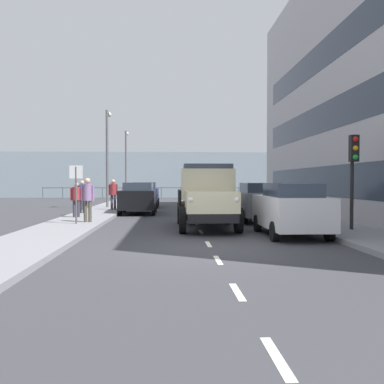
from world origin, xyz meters
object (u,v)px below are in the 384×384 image
Objects in this scene: lamp_post_promenade at (107,149)px; street_sign at (76,184)px; pedestrian_with_bag at (88,196)px; car_white_kerbside_near at (291,209)px; traffic_light_near at (353,161)px; pedestrian_couple_b at (76,197)px; car_navy_oppositeside_1 at (145,194)px; truck_vintage_cream at (207,198)px; pedestrian_in_dark_coat at (82,194)px; pedestrian_by_lamp at (113,192)px; car_grey_kerbside_1 at (258,201)px; car_black_oppositeside_0 at (138,198)px; lamp_post_far at (126,159)px.

lamp_post_promenade is 2.73× the size of street_sign.
lamp_post_promenade is at bearing -86.26° from pedestrian_with_bag.
traffic_light_near reaches higher than car_white_kerbside_near.
lamp_post_promenade is (0.66, -10.11, 2.64)m from pedestrian_with_bag.
traffic_light_near is (-10.47, 5.60, 1.39)m from pedestrian_couple_b.
truck_vintage_cream is at bearing 103.05° from car_navy_oppositeside_1.
lamp_post_promenade is at bearing -96.24° from pedestrian_in_dark_coat.
pedestrian_in_dark_coat is 2.91m from pedestrian_by_lamp.
pedestrian_with_bag reaches higher than car_grey_kerbside_1.
pedestrian_by_lamp is at bearing -92.33° from street_sign.
car_navy_oppositeside_1 is (5.68, -10.63, 0.00)m from car_grey_kerbside_1.
car_black_oppositeside_0 is at bearing -40.39° from car_grey_kerbside_1.
pedestrian_in_dark_coat is at bearing 68.62° from car_navy_oppositeside_1.
car_white_kerbside_near is at bearing 108.00° from lamp_post_far.
truck_vintage_cream is 1.76× the size of traffic_light_near.
lamp_post_far is (0.52, -20.25, 2.57)m from pedestrian_with_bag.
car_black_oppositeside_0 is 2.02m from pedestrian_by_lamp.
pedestrian_in_dark_coat is 0.53× the size of traffic_light_near.
truck_vintage_cream is 22.51m from lamp_post_far.
car_black_oppositeside_0 is 0.64× the size of lamp_post_promenade.
pedestrian_with_bag reaches higher than pedestrian_couple_b.
pedestrian_by_lamp reaches higher than car_navy_oppositeside_1.
pedestrian_in_dark_coat reaches higher than car_black_oppositeside_0.
car_grey_kerbside_1 is at bearing -130.85° from truck_vintage_cream.
pedestrian_couple_b is 3.18m from street_sign.
car_white_kerbside_near is at bearing 122.78° from pedestrian_by_lamp.
car_white_kerbside_near is 1.04× the size of car_grey_kerbside_1.
truck_vintage_cream reaches higher than car_navy_oppositeside_1.
car_navy_oppositeside_1 is 8.91m from lamp_post_far.
car_black_oppositeside_0 is 1.01× the size of car_navy_oppositeside_1.
car_black_oppositeside_0 is at bearing 98.49° from lamp_post_far.
car_white_kerbside_near is 1.77× the size of street_sign.
car_black_oppositeside_0 and car_navy_oppositeside_1 have the same top height.
street_sign is at bearing 15.75° from car_grey_kerbside_1.
car_black_oppositeside_0 is at bearing -105.08° from street_sign.
traffic_light_near reaches higher than car_grey_kerbside_1.
pedestrian_by_lamp is at bearing 92.45° from lamp_post_far.
pedestrian_in_dark_coat reaches higher than car_grey_kerbside_1.
car_white_kerbside_near is at bearing 90.00° from car_grey_kerbside_1.
pedestrian_by_lamp is 3.74m from lamp_post_promenade.
pedestrian_with_bag is (1.57, 12.07, 0.30)m from car_navy_oppositeside_1.
car_black_oppositeside_0 is 2.22× the size of pedestrian_with_bag.
truck_vintage_cream is 3.36× the size of pedestrian_in_dark_coat.
truck_vintage_cream is 0.92× the size of lamp_post_promenade.
car_white_kerbside_near is at bearing 153.26° from pedestrian_with_bag.
car_grey_kerbside_1 is 2.41× the size of pedestrian_couple_b.
street_sign is at bearing 65.64° from pedestrian_with_bag.
truck_vintage_cream is 1.44× the size of car_black_oppositeside_0.
traffic_light_near is (-10.73, 8.17, 1.34)m from pedestrian_in_dark_coat.
car_grey_kerbside_1 is 2.28× the size of pedestrian_in_dark_coat.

